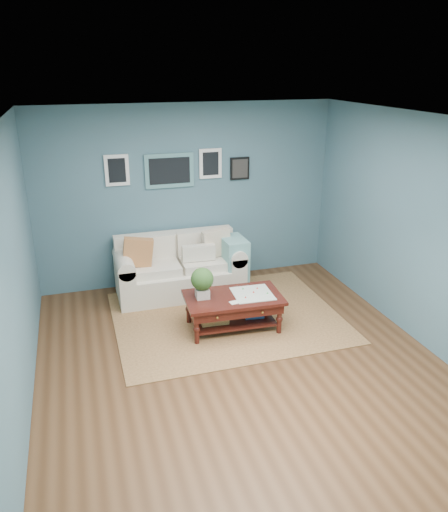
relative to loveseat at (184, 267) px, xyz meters
name	(u,v)px	position (x,y,z in m)	size (l,w,h in m)	color
room_shell	(239,249)	(0.18, -1.97, 0.97)	(5.00, 5.02, 2.70)	brown
area_rug	(227,317)	(0.35, -0.96, -0.39)	(2.97, 2.37, 0.01)	brown
loveseat	(184,267)	(0.00, 0.00, 0.00)	(1.88, 0.85, 0.97)	white
coffee_table	(228,302)	(0.28, -1.25, -0.01)	(1.26, 0.78, 0.86)	black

